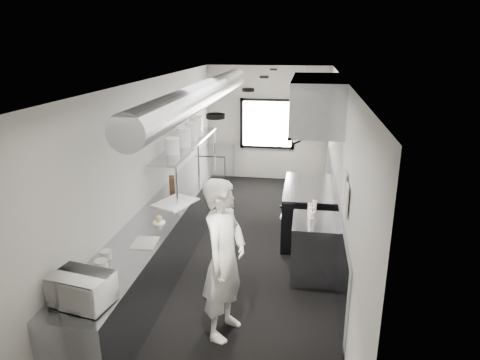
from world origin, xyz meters
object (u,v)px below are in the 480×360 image
at_px(line_cook, 224,260).
at_px(deli_tub_a, 101,265).
at_px(microwave, 82,289).
at_px(squeeze_bottle_c, 312,213).
at_px(prep_counter, 168,233).
at_px(plate_stack_c, 192,131).
at_px(bottle_station, 314,249).
at_px(squeeze_bottle_e, 314,206).
at_px(exhaust_hood, 316,103).
at_px(plate_stack_d, 196,126).
at_px(squeeze_bottle_d, 310,209).
at_px(plate_stack_b, 184,137).
at_px(squeeze_bottle_a, 311,224).
at_px(range, 307,211).
at_px(far_work_table, 216,168).
at_px(plate_stack_a, 172,146).
at_px(deli_tub_b, 106,255).
at_px(pass_shelf, 188,145).
at_px(squeeze_bottle_b, 312,218).
at_px(cutting_board, 175,202).
at_px(small_plate, 159,222).
at_px(knife_block, 172,183).

bearing_deg(line_cook, deli_tub_a, 117.16).
xyz_separation_m(microwave, squeeze_bottle_c, (2.23, 2.45, -0.06)).
height_order(prep_counter, plate_stack_c, plate_stack_c).
xyz_separation_m(bottle_station, squeeze_bottle_e, (-0.02, 0.32, 0.54)).
distance_m(exhaust_hood, plate_stack_d, 2.54).
height_order(squeeze_bottle_d, squeeze_bottle_e, squeeze_bottle_e).
bearing_deg(deli_tub_a, plate_stack_d, 88.94).
relative_size(plate_stack_b, squeeze_bottle_a, 1.82).
relative_size(range, plate_stack_b, 4.85).
distance_m(far_work_table, squeeze_bottle_c, 4.51).
xyz_separation_m(bottle_station, plate_stack_a, (-2.37, 0.88, 1.25)).
height_order(deli_tub_b, plate_stack_d, plate_stack_d).
bearing_deg(plate_stack_d, line_cook, -71.31).
relative_size(deli_tub_b, plate_stack_a, 0.51).
bearing_deg(deli_tub_b, pass_shelf, 87.60).
relative_size(microwave, plate_stack_b, 1.61).
height_order(pass_shelf, deli_tub_a, pass_shelf).
xyz_separation_m(plate_stack_a, plate_stack_d, (0.04, 1.43, 0.06)).
bearing_deg(squeeze_bottle_b, far_work_table, 118.99).
height_order(exhaust_hood, plate_stack_a, exhaust_hood).
relative_size(bottle_station, cutting_board, 1.38).
distance_m(plate_stack_c, squeeze_bottle_a, 3.28).
xyz_separation_m(microwave, small_plate, (0.09, 2.00, -0.15)).
xyz_separation_m(pass_shelf, bottle_station, (2.34, -1.70, -1.09)).
height_order(squeeze_bottle_b, squeeze_bottle_d, squeeze_bottle_b).
relative_size(deli_tub_a, plate_stack_b, 0.47).
height_order(microwave, plate_stack_b, plate_stack_b).
relative_size(exhaust_hood, prep_counter, 0.37).
bearing_deg(deli_tub_a, squeeze_bottle_e, 41.12).
xyz_separation_m(small_plate, squeeze_bottle_c, (2.14, 0.45, 0.09)).
bearing_deg(cutting_board, squeeze_bottle_e, -1.36).
xyz_separation_m(bottle_station, squeeze_bottle_d, (-0.09, 0.20, 0.54)).
xyz_separation_m(far_work_table, small_plate, (0.10, -4.33, 0.46)).
bearing_deg(squeeze_bottle_e, microwave, -129.58).
xyz_separation_m(plate_stack_a, plate_stack_c, (0.05, 1.05, 0.03)).
distance_m(pass_shelf, plate_stack_d, 0.65).
xyz_separation_m(microwave, cutting_board, (0.09, 2.80, -0.15)).
bearing_deg(bottle_station, plate_stack_a, 159.64).
bearing_deg(exhaust_hood, deli_tub_b, -129.64).
bearing_deg(pass_shelf, plate_stack_b, -89.01).
relative_size(pass_shelf, deli_tub_a, 19.41).
relative_size(microwave, deli_tub_b, 3.88).
xyz_separation_m(pass_shelf, range, (2.23, -0.30, -1.07)).
height_order(deli_tub_b, squeeze_bottle_b, squeeze_bottle_b).
distance_m(range, plate_stack_b, 2.56).
bearing_deg(squeeze_bottle_b, squeeze_bottle_e, 85.61).
xyz_separation_m(cutting_board, squeeze_bottle_a, (2.13, -0.71, 0.08)).
relative_size(exhaust_hood, knife_block, 10.14).
bearing_deg(prep_counter, plate_stack_d, 91.00).
relative_size(range, cutting_board, 2.45).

